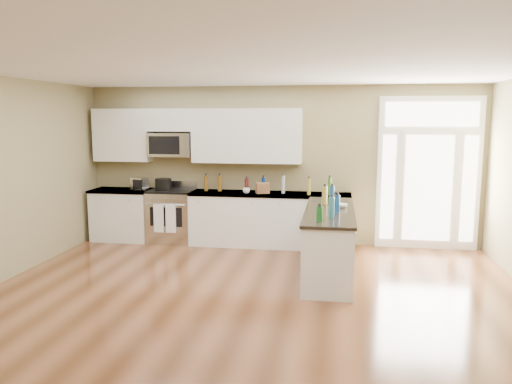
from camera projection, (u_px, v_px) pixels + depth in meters
The scene contains 18 objects.
ground at pixel (235, 334), 5.22m from camera, with size 8.00×8.00×0.00m, color #532E17.
room_shell at pixel (234, 172), 4.96m from camera, with size 8.00×8.00×8.00m.
back_cabinet_left at pixel (123, 216), 9.21m from camera, with size 1.10×0.66×0.94m.
back_cabinet_right at pixel (269, 221), 8.78m from camera, with size 2.85×0.66×0.94m.
peninsula_cabinet at pixel (329, 244), 7.19m from camera, with size 0.69×2.32×0.94m.
upper_cabinet_left at pixel (123, 135), 9.14m from camera, with size 1.04×0.33×0.95m, color white.
upper_cabinet_right at pixel (247, 136), 8.77m from camera, with size 1.94×0.33×0.95m, color white.
upper_cabinet_short at pixel (171, 120), 8.95m from camera, with size 0.82×0.33×0.40m, color white.
microwave at pixel (171, 145), 8.97m from camera, with size 0.78×0.41×0.42m.
entry_door at pixel (428, 173), 8.48m from camera, with size 1.70×0.10×2.60m.
kitchen_range at pixel (172, 216), 9.05m from camera, with size 0.79×0.70×1.08m.
stockpot at pixel (163, 184), 8.97m from camera, with size 0.29×0.29×0.22m, color black.
toaster_oven at pixel (140, 184), 9.09m from camera, with size 0.26×0.21×0.22m, color silver.
cardboard_box at pixel (263, 188), 8.66m from camera, with size 0.22×0.16×0.18m, color brown.
bowl_left at pixel (143, 189), 9.06m from camera, with size 0.19×0.19×0.05m, color white.
bowl_peninsula at pixel (342, 206), 7.29m from camera, with size 0.17×0.17×0.05m, color white.
cup_counter at pixel (246, 191), 8.64m from camera, with size 0.12×0.12×0.09m, color white.
counter_bottles at pixel (292, 192), 7.91m from camera, with size 2.40×2.45×0.31m.
Camera 1 is at (1.01, -4.84, 2.24)m, focal length 35.00 mm.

